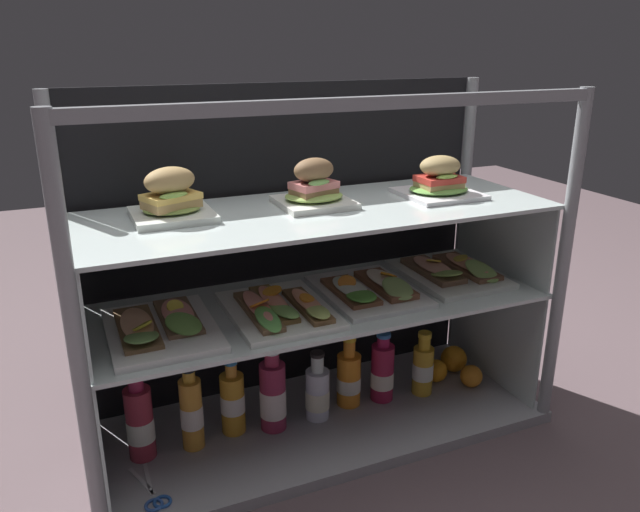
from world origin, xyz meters
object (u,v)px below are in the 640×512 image
object	(u,v)px
juice_bottle_front_fourth	(233,402)
orange_fruit_rolled_forward	(454,359)
juice_bottle_front_right_end	(192,412)
juice_bottle_near_post	(349,378)
juice_bottle_back_right	(273,396)
juice_bottle_front_second	(382,372)
plated_roll_sandwich_left_of_center	(438,181)
open_sandwich_tray_mid_right	(279,309)
orange_fruit_beside_bottles	(436,371)
juice_bottle_back_left	(140,422)
plated_roll_sandwich_center	(171,199)
open_sandwich_tray_left_of_center	(451,271)
juice_bottle_tucked_behind	(422,367)
orange_fruit_near_left_post	(471,376)
open_sandwich_tray_center	(370,289)
juice_bottle_front_middle	(317,393)
open_sandwich_tray_right_of_center	(160,327)
plated_roll_sandwich_far_right	(312,189)
kitchen_scissors	(155,497)

from	to	relation	value
juice_bottle_front_fourth	orange_fruit_rolled_forward	distance (m)	0.75
juice_bottle_front_right_end	juice_bottle_near_post	xyz separation A→B (m)	(0.46, 0.02, -0.02)
juice_bottle_back_right	juice_bottle_front_second	size ratio (longest dim) A/B	1.13
plated_roll_sandwich_left_of_center	juice_bottle_near_post	xyz separation A→B (m)	(-0.25, 0.03, -0.57)
open_sandwich_tray_mid_right	juice_bottle_front_fourth	xyz separation A→B (m)	(-0.11, 0.08, -0.29)
orange_fruit_beside_bottles	orange_fruit_rolled_forward	world-z (taller)	orange_fruit_rolled_forward
juice_bottle_back_left	orange_fruit_rolled_forward	bearing A→B (deg)	2.86
open_sandwich_tray_mid_right	orange_fruit_beside_bottles	bearing A→B (deg)	8.98
juice_bottle_back_right	plated_roll_sandwich_center	bearing A→B (deg)	167.01
plated_roll_sandwich_left_of_center	open_sandwich_tray_left_of_center	size ratio (longest dim) A/B	0.62
juice_bottle_tucked_behind	orange_fruit_near_left_post	xyz separation A→B (m)	(0.16, -0.03, -0.05)
open_sandwich_tray_center	juice_bottle_front_middle	distance (m)	0.33
plated_roll_sandwich_center	orange_fruit_near_left_post	size ratio (longest dim) A/B	2.71
juice_bottle_front_middle	juice_bottle_front_second	size ratio (longest dim) A/B	0.95
juice_bottle_back_left	orange_fruit_rolled_forward	xyz separation A→B (m)	(0.99, 0.05, -0.06)
open_sandwich_tray_left_of_center	juice_bottle_front_fourth	world-z (taller)	open_sandwich_tray_left_of_center
orange_fruit_near_left_post	orange_fruit_rolled_forward	bearing A→B (deg)	86.53
plated_roll_sandwich_left_of_center	open_sandwich_tray_right_of_center	world-z (taller)	plated_roll_sandwich_left_of_center
plated_roll_sandwich_far_right	open_sandwich_tray_right_of_center	xyz separation A→B (m)	(-0.42, -0.07, -0.28)
juice_bottle_front_second	juice_bottle_front_right_end	bearing A→B (deg)	-179.23
open_sandwich_tray_left_of_center	orange_fruit_beside_bottles	distance (m)	0.34
juice_bottle_tucked_behind	kitchen_scissors	world-z (taller)	juice_bottle_tucked_behind
open_sandwich_tray_mid_right	juice_bottle_front_right_end	bearing A→B (deg)	165.69
juice_bottle_back_left	kitchen_scissors	distance (m)	0.20
plated_roll_sandwich_far_right	plated_roll_sandwich_left_of_center	bearing A→B (deg)	-5.74
juice_bottle_tucked_behind	orange_fruit_rolled_forward	size ratio (longest dim) A/B	2.38
plated_roll_sandwich_center	juice_bottle_front_right_end	bearing A→B (deg)	-90.03
plated_roll_sandwich_far_right	open_sandwich_tray_left_of_center	xyz separation A→B (m)	(0.42, -0.03, -0.28)
juice_bottle_front_right_end	plated_roll_sandwich_far_right	bearing A→B (deg)	4.45
juice_bottle_back_left	juice_bottle_front_second	world-z (taller)	juice_bottle_back_left
juice_bottle_tucked_behind	open_sandwich_tray_mid_right	bearing A→B (deg)	-173.79
open_sandwich_tray_center	orange_fruit_rolled_forward	bearing A→B (deg)	13.89
juice_bottle_near_post	juice_bottle_tucked_behind	world-z (taller)	juice_bottle_near_post
open_sandwich_tray_center	juice_bottle_back_left	bearing A→B (deg)	176.35
juice_bottle_back_left	juice_bottle_near_post	xyz separation A→B (m)	(0.59, 0.01, -0.02)
plated_roll_sandwich_left_of_center	juice_bottle_front_second	size ratio (longest dim) A/B	0.93
juice_bottle_front_middle	juice_bottle_front_second	distance (m)	0.21
open_sandwich_tray_right_of_center	juice_bottle_front_fourth	world-z (taller)	open_sandwich_tray_right_of_center
plated_roll_sandwich_far_right	orange_fruit_near_left_post	size ratio (longest dim) A/B	2.64
juice_bottle_front_second	orange_fruit_rolled_forward	xyz separation A→B (m)	(0.29, 0.05, -0.05)
juice_bottle_tucked_behind	open_sandwich_tray_left_of_center	bearing A→B (deg)	2.64
juice_bottle_front_second	orange_fruit_beside_bottles	world-z (taller)	juice_bottle_front_second
orange_fruit_near_left_post	juice_bottle_near_post	bearing A→B (deg)	170.67
open_sandwich_tray_mid_right	juice_bottle_near_post	bearing A→B (deg)	18.67
juice_bottle_front_middle	plated_roll_sandwich_far_right	bearing A→B (deg)	88.03
orange_fruit_beside_bottles	orange_fruit_rolled_forward	distance (m)	0.09
open_sandwich_tray_mid_right	juice_bottle_back_right	xyz separation A→B (m)	(-0.01, 0.05, -0.28)
open_sandwich_tray_right_of_center	orange_fruit_beside_bottles	xyz separation A→B (m)	(0.83, 0.07, -0.34)
juice_bottle_back_right	orange_fruit_near_left_post	bearing A→B (deg)	-3.41
juice_bottle_front_fourth	orange_fruit_near_left_post	world-z (taller)	juice_bottle_front_fourth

